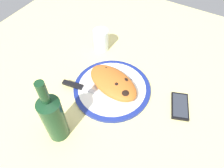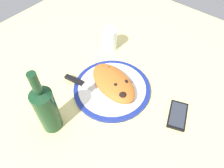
% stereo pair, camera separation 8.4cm
% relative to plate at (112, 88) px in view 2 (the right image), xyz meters
% --- Properties ---
extents(ground_plane, '(1.50, 1.50, 0.03)m').
position_rel_plate_xyz_m(ground_plane, '(0.00, 0.00, -0.02)').
color(ground_plane, '#E5D684').
extents(plate, '(0.31, 0.31, 0.02)m').
position_rel_plate_xyz_m(plate, '(0.00, 0.00, 0.00)').
color(plate, navy).
rests_on(plate, ground_plane).
extents(calzone, '(0.25, 0.18, 0.05)m').
position_rel_plate_xyz_m(calzone, '(-0.00, -0.01, 0.03)').
color(calzone, '#C16023').
rests_on(calzone, plate).
extents(fork, '(0.16, 0.05, 0.00)m').
position_rel_plate_xyz_m(fork, '(0.01, -0.06, 0.01)').
color(fork, silver).
rests_on(fork, plate).
extents(knife, '(0.23, 0.06, 0.01)m').
position_rel_plate_xyz_m(knife, '(0.10, 0.07, 0.01)').
color(knife, silver).
rests_on(knife, plate).
extents(smartphone, '(0.10, 0.13, 0.01)m').
position_rel_plate_xyz_m(smartphone, '(-0.26, -0.06, -0.00)').
color(smartphone, black).
rests_on(smartphone, ground_plane).
extents(water_glass, '(0.07, 0.07, 0.10)m').
position_rel_plate_xyz_m(water_glass, '(0.17, -0.19, 0.04)').
color(water_glass, silver).
rests_on(water_glass, ground_plane).
extents(wine_bottle, '(0.07, 0.07, 0.27)m').
position_rel_plate_xyz_m(wine_bottle, '(0.06, 0.26, 0.10)').
color(wine_bottle, '#14381E').
rests_on(wine_bottle, ground_plane).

